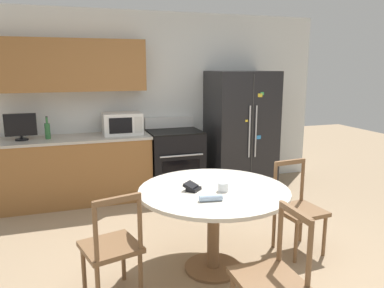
% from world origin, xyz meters
% --- Properties ---
extents(ground_plane, '(14.00, 14.00, 0.00)m').
position_xyz_m(ground_plane, '(0.00, 0.00, 0.00)').
color(ground_plane, '#9E8466').
extents(back_wall, '(5.20, 0.44, 2.60)m').
position_xyz_m(back_wall, '(-0.31, 2.59, 1.44)').
color(back_wall, silver).
rests_on(back_wall, ground_plane).
extents(kitchen_counter, '(2.01, 0.64, 0.90)m').
position_xyz_m(kitchen_counter, '(-1.21, 2.29, 0.45)').
color(kitchen_counter, '#936033').
rests_on(kitchen_counter, ground_plane).
extents(refrigerator, '(0.94, 0.78, 1.76)m').
position_xyz_m(refrigerator, '(1.20, 2.21, 0.88)').
color(refrigerator, black).
rests_on(refrigerator, ground_plane).
extents(oven_range, '(0.75, 0.68, 1.08)m').
position_xyz_m(oven_range, '(0.18, 2.26, 0.47)').
color(oven_range, black).
rests_on(oven_range, ground_plane).
extents(microwave, '(0.53, 0.36, 0.30)m').
position_xyz_m(microwave, '(-0.55, 2.32, 1.05)').
color(microwave, white).
rests_on(microwave, kitchen_counter).
extents(countertop_tv, '(0.38, 0.16, 0.34)m').
position_xyz_m(countertop_tv, '(-1.84, 2.29, 1.08)').
color(countertop_tv, black).
rests_on(countertop_tv, kitchen_counter).
extents(counter_bottle, '(0.07, 0.07, 0.30)m').
position_xyz_m(counter_bottle, '(-1.52, 2.28, 1.01)').
color(counter_bottle, '#2D6B38').
rests_on(counter_bottle, kitchen_counter).
extents(dining_table, '(1.33, 1.33, 0.77)m').
position_xyz_m(dining_table, '(-0.08, 0.07, 0.64)').
color(dining_table, beige).
rests_on(dining_table, ground_plane).
extents(dining_chair_right, '(0.46, 0.46, 0.90)m').
position_xyz_m(dining_chair_right, '(0.85, 0.15, 0.43)').
color(dining_chair_right, brown).
rests_on(dining_chair_right, ground_plane).
extents(dining_chair_near, '(0.42, 0.42, 0.90)m').
position_xyz_m(dining_chair_near, '(-0.03, -0.86, 0.43)').
color(dining_chair_near, brown).
rests_on(dining_chair_near, ground_plane).
extents(dining_chair_left, '(0.51, 0.51, 0.90)m').
position_xyz_m(dining_chair_left, '(-1.00, -0.09, 0.43)').
color(dining_chair_left, brown).
rests_on(dining_chair_left, ground_plane).
extents(candle_glass, '(0.09, 0.09, 0.08)m').
position_xyz_m(candle_glass, '(-0.03, -0.01, 0.80)').
color(candle_glass, silver).
rests_on(candle_glass, dining_table).
extents(folded_napkin, '(0.19, 0.08, 0.05)m').
position_xyz_m(folded_napkin, '(-0.21, -0.20, 0.80)').
color(folded_napkin, '#A3BCDB').
rests_on(folded_napkin, dining_table).
extents(wallet, '(0.17, 0.17, 0.07)m').
position_xyz_m(wallet, '(-0.27, 0.09, 0.80)').
color(wallet, black).
rests_on(wallet, dining_table).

